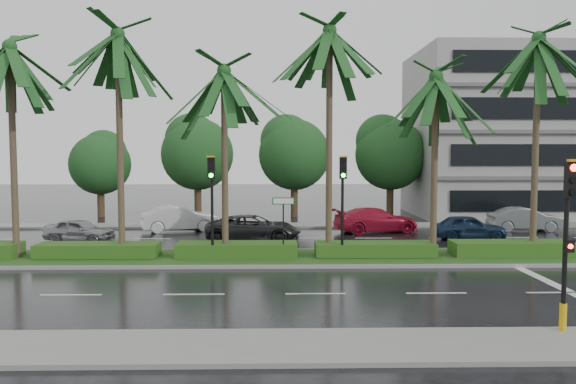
{
  "coord_description": "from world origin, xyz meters",
  "views": [
    {
      "loc": [
        -1.28,
        -23.15,
        4.63
      ],
      "look_at": [
        -0.78,
        1.5,
        2.91
      ],
      "focal_mm": 35.0,
      "sensor_mm": 36.0,
      "label": 1
    }
  ],
  "objects_px": {
    "car_darkgrey": "(253,228)",
    "street_sign": "(283,212)",
    "car_silver": "(80,231)",
    "car_blue": "(468,227)",
    "signal_median_left": "(212,192)",
    "car_white": "(180,219)",
    "car_grey": "(525,219)",
    "car_red": "(376,220)",
    "signal_near": "(567,238)"
  },
  "relations": [
    {
      "from": "car_darkgrey",
      "to": "car_grey",
      "type": "bearing_deg",
      "value": -74.08
    },
    {
      "from": "car_silver",
      "to": "car_blue",
      "type": "xyz_separation_m",
      "value": [
        20.5,
        0.6,
        0.04
      ]
    },
    {
      "from": "signal_median_left",
      "to": "car_white",
      "type": "bearing_deg",
      "value": 107.28
    },
    {
      "from": "car_grey",
      "to": "car_blue",
      "type": "bearing_deg",
      "value": 128.66
    },
    {
      "from": "car_silver",
      "to": "car_white",
      "type": "relative_size",
      "value": 0.79
    },
    {
      "from": "car_blue",
      "to": "car_silver",
      "type": "bearing_deg",
      "value": 94.79
    },
    {
      "from": "signal_median_left",
      "to": "street_sign",
      "type": "height_order",
      "value": "signal_median_left"
    },
    {
      "from": "signal_near",
      "to": "car_darkgrey",
      "type": "bearing_deg",
      "value": 118.77
    },
    {
      "from": "street_sign",
      "to": "car_red",
      "type": "relative_size",
      "value": 0.52
    },
    {
      "from": "car_darkgrey",
      "to": "car_red",
      "type": "relative_size",
      "value": 1.0
    },
    {
      "from": "car_grey",
      "to": "signal_near",
      "type": "bearing_deg",
      "value": 161.78
    },
    {
      "from": "car_darkgrey",
      "to": "car_blue",
      "type": "xyz_separation_m",
      "value": [
        11.5,
        0.39,
        -0.03
      ]
    },
    {
      "from": "car_red",
      "to": "car_darkgrey",
      "type": "bearing_deg",
      "value": 101.75
    },
    {
      "from": "car_white",
      "to": "car_darkgrey",
      "type": "xyz_separation_m",
      "value": [
        4.5,
        -3.85,
        -0.06
      ]
    },
    {
      "from": "car_blue",
      "to": "car_grey",
      "type": "height_order",
      "value": "car_grey"
    },
    {
      "from": "signal_median_left",
      "to": "car_silver",
      "type": "bearing_deg",
      "value": 143.34
    },
    {
      "from": "car_darkgrey",
      "to": "street_sign",
      "type": "bearing_deg",
      "value": -161.74
    },
    {
      "from": "car_silver",
      "to": "street_sign",
      "type": "bearing_deg",
      "value": -104.82
    },
    {
      "from": "car_grey",
      "to": "car_darkgrey",
      "type": "bearing_deg",
      "value": 105.88
    },
    {
      "from": "car_red",
      "to": "car_blue",
      "type": "bearing_deg",
      "value": -133.55
    },
    {
      "from": "car_white",
      "to": "car_grey",
      "type": "distance_m",
      "value": 20.5
    },
    {
      "from": "car_silver",
      "to": "signal_near",
      "type": "bearing_deg",
      "value": -118.71
    },
    {
      "from": "car_blue",
      "to": "car_grey",
      "type": "relative_size",
      "value": 0.91
    },
    {
      "from": "car_white",
      "to": "car_blue",
      "type": "height_order",
      "value": "car_white"
    },
    {
      "from": "car_silver",
      "to": "car_blue",
      "type": "relative_size",
      "value": 0.93
    },
    {
      "from": "car_white",
      "to": "car_red",
      "type": "distance_m",
      "value": 11.52
    },
    {
      "from": "street_sign",
      "to": "car_silver",
      "type": "xyz_separation_m",
      "value": [
        -10.5,
        5.4,
        -1.51
      ]
    },
    {
      "from": "street_sign",
      "to": "car_silver",
      "type": "height_order",
      "value": "street_sign"
    },
    {
      "from": "car_grey",
      "to": "signal_median_left",
      "type": "bearing_deg",
      "value": 121.44
    },
    {
      "from": "signal_near",
      "to": "signal_median_left",
      "type": "bearing_deg",
      "value": 135.91
    },
    {
      "from": "car_silver",
      "to": "car_darkgrey",
      "type": "bearing_deg",
      "value": -76.25
    },
    {
      "from": "signal_near",
      "to": "car_grey",
      "type": "distance_m",
      "value": 20.57
    },
    {
      "from": "street_sign",
      "to": "car_white",
      "type": "height_order",
      "value": "street_sign"
    },
    {
      "from": "street_sign",
      "to": "car_grey",
      "type": "xyz_separation_m",
      "value": [
        14.5,
        9.2,
        -1.43
      ]
    },
    {
      "from": "signal_near",
      "to": "car_white",
      "type": "distance_m",
      "value": 23.36
    },
    {
      "from": "car_silver",
      "to": "car_white",
      "type": "bearing_deg",
      "value": -35.52
    },
    {
      "from": "signal_near",
      "to": "street_sign",
      "type": "relative_size",
      "value": 1.68
    },
    {
      "from": "signal_median_left",
      "to": "car_white",
      "type": "distance_m",
      "value": 10.35
    },
    {
      "from": "car_silver",
      "to": "car_red",
      "type": "relative_size",
      "value": 0.73
    },
    {
      "from": "car_red",
      "to": "car_grey",
      "type": "height_order",
      "value": "car_red"
    },
    {
      "from": "car_white",
      "to": "car_red",
      "type": "bearing_deg",
      "value": -109.67
    },
    {
      "from": "signal_median_left",
      "to": "car_white",
      "type": "relative_size",
      "value": 0.95
    },
    {
      "from": "signal_near",
      "to": "car_white",
      "type": "xyz_separation_m",
      "value": [
        -13.0,
        19.33,
        -1.75
      ]
    },
    {
      "from": "car_darkgrey",
      "to": "signal_median_left",
      "type": "bearing_deg",
      "value": 168.78
    },
    {
      "from": "street_sign",
      "to": "signal_median_left",
      "type": "bearing_deg",
      "value": -176.53
    },
    {
      "from": "signal_near",
      "to": "car_blue",
      "type": "distance_m",
      "value": 16.25
    },
    {
      "from": "signal_median_left",
      "to": "car_grey",
      "type": "height_order",
      "value": "signal_median_left"
    },
    {
      "from": "signal_near",
      "to": "street_sign",
      "type": "xyz_separation_m",
      "value": [
        -7.0,
        9.87,
        -0.38
      ]
    },
    {
      "from": "street_sign",
      "to": "signal_near",
      "type": "bearing_deg",
      "value": -54.66
    },
    {
      "from": "signal_near",
      "to": "car_darkgrey",
      "type": "height_order",
      "value": "signal_near"
    }
  ]
}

